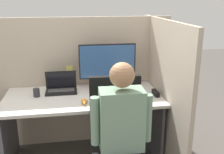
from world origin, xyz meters
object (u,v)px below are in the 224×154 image
monitor (108,63)px  person (123,132)px  carrot_toy (85,103)px  laptop (61,88)px  paper_box (108,85)px  stapler (156,93)px  office_chair (118,143)px  pen_cup (36,93)px

monitor → person: bearing=-91.6°
carrot_toy → laptop: bearing=118.5°
carrot_toy → person: (0.26, -0.56, -0.03)m
paper_box → stapler: (0.46, -0.30, -0.01)m
office_chair → pen_cup: size_ratio=12.59×
paper_box → office_chair: (-0.03, -0.84, -0.23)m
paper_box → office_chair: office_chair is taller
laptop → person: size_ratio=0.26×
stapler → person: bearing=-124.7°
monitor → pen_cup: monitor is taller
monitor → person: person is taller
laptop → stapler: bearing=-15.3°
person → pen_cup: bearing=130.3°
stapler → carrot_toy: 0.76m
carrot_toy → person: 0.61m
carrot_toy → pen_cup: 0.56m
paper_box → person: bearing=-91.6°
office_chair → monitor: bearing=87.9°
paper_box → carrot_toy: (-0.29, -0.45, -0.00)m
office_chair → person: (0.00, -0.17, 0.19)m
office_chair → pen_cup: office_chair is taller
paper_box → stapler: size_ratio=2.28×
monitor → pen_cup: (-0.76, -0.15, -0.25)m
laptop → pen_cup: size_ratio=3.81×
monitor → person: (-0.03, -1.01, -0.30)m
laptop → carrot_toy: bearing=-61.5°
monitor → office_chair: (-0.03, -0.84, -0.49)m
monitor → person: size_ratio=0.49×
office_chair → carrot_toy: bearing=123.3°
stapler → monitor: bearing=146.5°
office_chair → pen_cup: bearing=136.4°
carrot_toy → stapler: bearing=11.2°
carrot_toy → person: person is taller
office_chair → paper_box: bearing=87.8°
paper_box → person: 1.01m
monitor → paper_box: bearing=-90.0°
stapler → office_chair: 0.76m
laptop → stapler: (0.97, -0.27, -0.02)m
monitor → stapler: (0.46, -0.30, -0.27)m
stapler → pen_cup: bearing=172.6°
office_chair → person: 0.26m
pen_cup → monitor: bearing=11.0°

